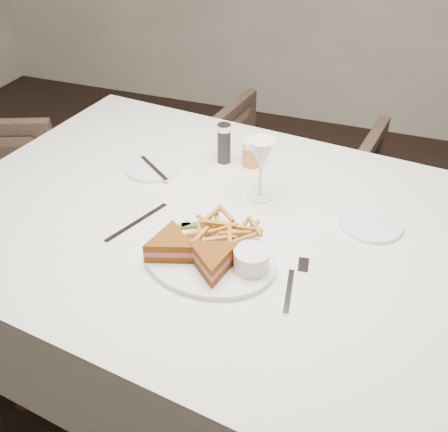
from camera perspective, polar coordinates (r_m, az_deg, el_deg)
table at (r=1.54m, az=0.64°, el=-11.67°), size 1.64×1.19×0.75m
chair_far at (r=2.16m, az=6.77°, el=3.49°), size 0.75×0.72×0.69m
table_setting at (r=1.21m, az=0.06°, el=-0.69°), size 0.80×0.67×0.18m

